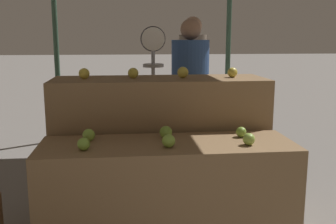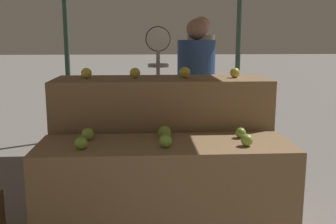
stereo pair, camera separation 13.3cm
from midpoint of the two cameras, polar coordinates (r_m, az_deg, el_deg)
The scene contains 15 objects.
display_counter_front at distance 2.72m, azimuth -1.48°, elevation -12.22°, with size 1.68×0.55×0.75m, color olive.
display_counter_back at distance 3.22m, azimuth -2.39°, elevation -5.03°, with size 1.68×0.55×1.12m, color olive.
apple_front_0 at distance 2.49m, azimuth -13.65°, elevation -4.55°, with size 0.08×0.08×0.08m, color #7AA338.
apple_front_1 at distance 2.48m, azimuth -1.46°, elevation -4.22°, with size 0.08×0.08×0.08m, color #84AD3D.
apple_front_2 at distance 2.57m, azimuth 10.20°, elevation -3.90°, with size 0.08×0.08×0.08m, color #8EB247.
apple_front_3 at distance 2.69m, azimuth -12.83°, elevation -3.28°, with size 0.08×0.08×0.08m, color #84AD3D.
apple_front_4 at distance 2.69m, azimuth -1.84°, elevation -2.98°, with size 0.09×0.09×0.09m, color #7AA338.
apple_front_5 at distance 2.77m, azimuth 9.22°, elevation -2.89°, with size 0.07×0.07×0.07m, color #7AA338.
apple_back_0 at distance 3.13m, azimuth -13.28°, elevation 5.45°, with size 0.08×0.08×0.08m, color yellow.
apple_back_1 at distance 3.11m, azimuth -6.31°, elevation 5.63°, with size 0.08×0.08×0.08m, color gold.
apple_back_2 at distance 3.12m, azimuth 0.95°, elevation 5.76°, with size 0.09×0.09×0.09m, color gold.
apple_back_3 at distance 3.20m, azimuth 8.15°, elevation 5.70°, with size 0.08×0.08×0.08m, color gold.
produce_scale at distance 3.81m, azimuth -3.18°, elevation 5.67°, with size 0.24×0.20×1.54m.
person_vendor_at_scale at distance 4.12m, azimuth 2.29°, elevation 3.68°, with size 0.48×0.48×1.62m.
person_customer_left at distance 4.95m, azimuth 2.77°, elevation 5.49°, with size 0.46×0.46×1.69m.
Camera 1 is at (-0.27, -2.49, 1.44)m, focal length 42.00 mm.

